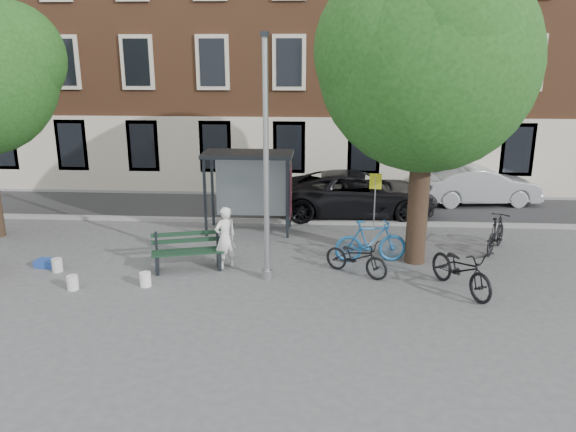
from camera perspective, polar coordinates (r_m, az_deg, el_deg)
The scene contains 21 objects.
ground at distance 14.68m, azimuth -2.11°, elevation -6.35°, with size 90.00×90.00×0.00m, color #4C4C4F.
road at distance 21.29m, azimuth -0.22°, elevation 0.86°, with size 40.00×4.00×0.01m, color #28282B.
curb_near at distance 19.36m, azimuth -0.63°, elevation -0.54°, with size 40.00×0.25×0.12m, color gray.
curb_far at distance 23.21m, azimuth 0.12°, elevation 2.28°, with size 40.00×0.25×0.12m, color gray.
building_row at distance 26.57m, azimuth 0.70°, elevation 19.11°, with size 30.00×8.00×14.00m, color brown.
lamppost at distance 13.86m, azimuth -2.23°, elevation 4.35°, with size 0.28×0.35×6.11m.
tree_right at distance 15.10m, azimuth 14.16°, elevation 15.69°, with size 5.76×5.60×8.20m.
bus_shelter at distance 18.09m, azimuth -2.79°, elevation 4.33°, with size 2.85×1.45×2.62m.
painter at distance 15.20m, azimuth -6.38°, elevation -2.20°, with size 0.62×0.41×1.71m, color white.
bench at distance 15.38m, azimuth -10.13°, elevation -3.72°, with size 2.00×1.09×0.98m.
bike_a at distance 14.86m, azimuth 6.96°, elevation -4.17°, with size 0.64×1.85×0.97m, color black.
bike_b at distance 15.77m, azimuth 8.40°, elevation -2.55°, with size 0.57×2.02×1.21m, color #19548C.
bike_c at distance 14.33m, azimuth 17.21°, elevation -5.15°, with size 0.77×2.22×1.17m, color black.
bike_d at distance 17.56m, azimuth 20.38°, elevation -1.65°, with size 0.52×1.84×1.11m, color black.
car_dark at distance 20.31m, azimuth 7.01°, elevation 2.28°, with size 2.63×5.70×1.59m, color black.
car_silver at distance 22.93m, azimuth 18.90°, elevation 2.96°, with size 1.55×4.45×1.47m, color #A2A6AA.
blue_crate at distance 16.79m, azimuth -23.33°, elevation -4.41°, with size 0.55×0.40×0.20m, color #21439A.
bucket_a at distance 14.92m, azimuth -21.04°, elevation -6.33°, with size 0.28×0.28×0.36m, color silver.
bucket_b at distance 16.27m, azimuth -22.40°, elevation -4.63°, with size 0.28×0.28×0.36m, color silver.
bucket_c at distance 14.58m, azimuth -14.29°, elevation -6.26°, with size 0.28×0.28×0.36m, color white.
notice_sign at distance 17.42m, azimuth 8.85°, elevation 2.53°, with size 0.36×0.10×2.11m.
Camera 1 is at (1.42, -13.49, 5.60)m, focal length 35.00 mm.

